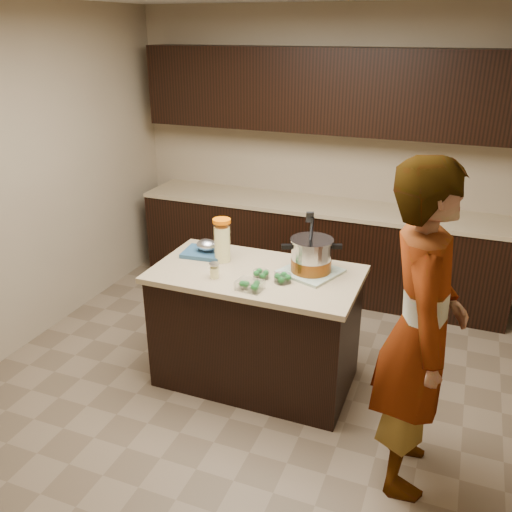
{
  "coord_description": "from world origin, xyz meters",
  "views": [
    {
      "loc": [
        1.27,
        -3.22,
        2.49
      ],
      "look_at": [
        0.0,
        0.0,
        1.02
      ],
      "focal_mm": 38.0,
      "sensor_mm": 36.0,
      "label": 1
    }
  ],
  "objects_px": {
    "island": "(256,327)",
    "person": "(420,332)",
    "lemonade_pitcher": "(222,242)",
    "stock_pot": "(311,257)"
  },
  "relations": [
    {
      "from": "stock_pot",
      "to": "person",
      "type": "xyz_separation_m",
      "value": [
        0.8,
        -0.66,
        -0.05
      ]
    },
    {
      "from": "stock_pot",
      "to": "lemonade_pitcher",
      "type": "distance_m",
      "value": 0.67
    },
    {
      "from": "lemonade_pitcher",
      "to": "person",
      "type": "relative_size",
      "value": 0.16
    },
    {
      "from": "island",
      "to": "person",
      "type": "xyz_separation_m",
      "value": [
        1.17,
        -0.54,
        0.51
      ]
    },
    {
      "from": "island",
      "to": "lemonade_pitcher",
      "type": "height_order",
      "value": "lemonade_pitcher"
    },
    {
      "from": "lemonade_pitcher",
      "to": "person",
      "type": "distance_m",
      "value": 1.6
    },
    {
      "from": "island",
      "to": "stock_pot",
      "type": "xyz_separation_m",
      "value": [
        0.36,
        0.12,
        0.57
      ]
    },
    {
      "from": "island",
      "to": "stock_pot",
      "type": "height_order",
      "value": "stock_pot"
    },
    {
      "from": "island",
      "to": "person",
      "type": "height_order",
      "value": "person"
    },
    {
      "from": "lemonade_pitcher",
      "to": "person",
      "type": "bearing_deg",
      "value": -23.47
    }
  ]
}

